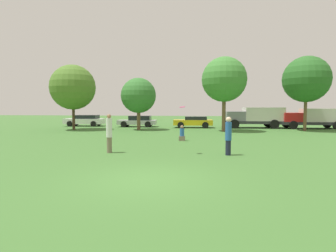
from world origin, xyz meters
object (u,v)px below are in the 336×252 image
tree_1 (138,96)px  parked_car_yellow (193,122)px  frisbee (182,107)px  parked_car_white (85,120)px  parked_car_silver (138,121)px  delivery_truck_grey (255,116)px  tree_3 (306,79)px  person_catcher (228,135)px  bystander_sitting (182,134)px  tree_2 (224,80)px  tree_0 (73,87)px  delivery_truck_red (315,117)px  person_thrower (109,133)px

tree_1 → parked_car_yellow: bearing=33.7°
frisbee → parked_car_yellow: bearing=90.3°
tree_1 → parked_car_white: 9.01m
parked_car_silver → parked_car_white: bearing=-6.4°
tree_1 → delivery_truck_grey: tree_1 is taller
tree_3 → person_catcher: bearing=-120.1°
tree_1 → bystander_sitting: bearing=-59.1°
bystander_sitting → tree_2: bearing=66.8°
parked_car_silver → tree_0: bearing=39.0°
frisbee → tree_3: 17.69m
tree_2 → parked_car_silver: bearing=153.1°
tree_1 → tree_3: 15.72m
tree_1 → person_catcher: bearing=-60.9°
bystander_sitting → parked_car_yellow: 11.60m
parked_car_white → parked_car_silver: size_ratio=1.04×
tree_1 → delivery_truck_grey: (11.73, 4.00, -2.10)m
delivery_truck_grey → delivery_truck_red: bearing=175.6°
person_thrower → parked_car_yellow: bearing=77.9°
tree_3 → delivery_truck_red: (2.02, 3.07, -3.62)m
frisbee → bystander_sitting: size_ratio=0.27×
person_catcher → bystander_sitting: person_catcher is taller
parked_car_silver → parked_car_yellow: bearing=171.6°
parked_car_silver → delivery_truck_grey: bearing=176.6°
person_catcher → bystander_sitting: (-2.56, 5.21, -0.50)m
delivery_truck_grey → delivery_truck_red: 5.93m
frisbee → parked_car_silver: 18.51m
bystander_sitting → parked_car_yellow: parked_car_yellow is taller
tree_3 → tree_2: bearing=-169.3°
tree_0 → tree_2: 14.41m
bystander_sitting → tree_0: size_ratio=0.16×
tree_0 → parked_car_silver: tree_0 is taller
tree_0 → bystander_sitting: bearing=-33.4°
tree_1 → tree_2: (8.10, -0.61, 1.38)m
parked_car_yellow → parked_car_white: bearing=-7.4°
tree_1 → parked_car_silver: 4.93m
person_catcher → tree_1: bearing=-61.4°
parked_car_yellow → tree_1: bearing=30.4°
tree_2 → parked_car_white: bearing=162.2°
tree_3 → delivery_truck_red: 5.16m
frisbee → tree_3: bearing=53.8°
tree_0 → tree_3: size_ratio=0.91×
tree_0 → parked_car_silver: (5.28, 4.80, -3.46)m
person_catcher → frisbee: bearing=-1.4°
parked_car_silver → tree_3: bearing=165.8°
parked_car_silver → delivery_truck_red: size_ratio=0.64×
bystander_sitting → parked_car_white: (-12.30, 12.51, 0.25)m
tree_1 → tree_3: (15.63, 0.81, 1.44)m
delivery_truck_grey → delivery_truck_red: delivery_truck_grey is taller
frisbee → tree_1: 14.37m
person_catcher → tree_3: tree_3 is taller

